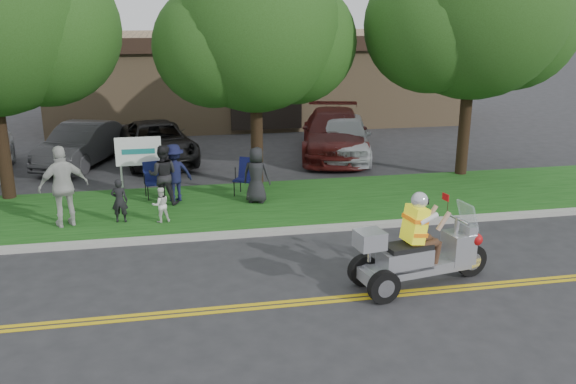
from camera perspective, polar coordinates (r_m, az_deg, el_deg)
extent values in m
plane|color=#28282B|center=(11.73, -0.27, -9.30)|extent=(120.00, 120.00, 0.00)
cube|color=gold|center=(11.22, 0.28, -10.56)|extent=(60.00, 0.10, 0.01)
cube|color=gold|center=(11.36, 0.12, -10.19)|extent=(60.00, 0.10, 0.01)
cube|color=#A8A89E|center=(14.47, -2.51, -3.81)|extent=(60.00, 0.25, 0.12)
cube|color=#164412|center=(16.48, -3.61, -1.22)|extent=(60.00, 4.00, 0.10)
cube|color=#9E7F5B|center=(29.78, -3.29, 10.80)|extent=(18.00, 8.00, 4.00)
cube|color=black|center=(25.64, -2.11, 13.64)|extent=(18.00, 0.30, 0.60)
sphere|color=#214714|center=(17.94, -21.88, 13.89)|extent=(4.05, 4.05, 4.05)
cylinder|color=#332114|center=(17.98, -2.97, 7.05)|extent=(0.36, 0.36, 4.20)
sphere|color=#214714|center=(17.72, -3.10, 15.20)|extent=(4.80, 4.80, 4.80)
sphere|color=#214714|center=(18.23, 0.64, 13.86)|extent=(3.60, 3.60, 3.60)
sphere|color=#214714|center=(17.42, -7.00, 13.34)|extent=(3.36, 3.36, 3.36)
cylinder|color=#332114|center=(19.71, 16.36, 8.10)|extent=(0.36, 0.36, 4.76)
sphere|color=#214714|center=(19.51, 17.09, 16.50)|extent=(5.60, 5.60, 5.60)
sphere|color=#214714|center=(20.45, 20.16, 14.78)|extent=(4.20, 4.20, 4.20)
sphere|color=#214714|center=(18.73, 13.29, 14.96)|extent=(3.92, 3.92, 3.92)
cylinder|color=silver|center=(17.63, -15.27, 1.10)|extent=(0.06, 0.06, 1.10)
cylinder|color=silver|center=(17.57, -12.02, 1.28)|extent=(0.06, 0.06, 1.10)
cube|color=white|center=(17.40, -13.83, 3.72)|extent=(1.25, 0.06, 0.80)
cylinder|color=black|center=(12.79, 16.73, -6.13)|extent=(0.68, 0.27, 0.66)
cylinder|color=black|center=(11.34, 8.97, -8.78)|extent=(0.64, 0.27, 0.62)
cylinder|color=black|center=(11.96, 7.06, -7.27)|extent=(0.64, 0.27, 0.62)
cube|color=#ADAEB7|center=(12.10, 12.15, -6.89)|extent=(2.16, 0.88, 0.20)
cube|color=#ADAEB7|center=(11.84, 10.87, -6.14)|extent=(1.07, 0.68, 0.39)
cube|color=black|center=(11.78, 11.16, -5.06)|extent=(0.95, 0.62, 0.11)
cube|color=#ADAEB7|center=(12.48, 15.65, -4.99)|extent=(0.58, 0.61, 0.61)
cube|color=silver|center=(12.35, 16.46, -2.11)|extent=(0.30, 0.54, 0.54)
cube|color=#ADAEB7|center=(11.28, 7.66, -4.44)|extent=(0.57, 0.55, 0.33)
sphere|color=#B20C0F|center=(12.44, 17.08, -4.19)|extent=(0.24, 0.24, 0.24)
cube|color=#FFFE1A|center=(11.69, 11.79, -2.96)|extent=(0.45, 0.50, 0.72)
sphere|color=silver|center=(11.58, 12.20, -0.76)|extent=(0.32, 0.32, 0.32)
cylinder|color=black|center=(17.05, -5.06, 0.30)|extent=(0.03, 0.03, 0.43)
cylinder|color=black|center=(16.86, -3.61, 0.15)|extent=(0.03, 0.03, 0.43)
cylinder|color=black|center=(17.42, -4.47, 0.69)|extent=(0.03, 0.03, 0.43)
cylinder|color=black|center=(17.24, -3.05, 0.54)|extent=(0.03, 0.03, 0.43)
cube|color=#0D1040|center=(17.08, -4.06, 1.15)|extent=(0.71, 0.70, 0.04)
cube|color=#0D1040|center=(17.21, -3.77, 2.29)|extent=(0.55, 0.41, 0.58)
cylinder|color=black|center=(17.04, -12.95, -0.12)|extent=(0.03, 0.03, 0.41)
cylinder|color=black|center=(17.11, -11.48, 0.05)|extent=(0.03, 0.03, 0.41)
cylinder|color=black|center=(17.43, -13.18, 0.25)|extent=(0.03, 0.03, 0.41)
cylinder|color=black|center=(17.50, -11.74, 0.41)|extent=(0.03, 0.03, 0.41)
cube|color=#10154B|center=(17.21, -12.38, 0.83)|extent=(0.59, 0.56, 0.04)
cube|color=#10154B|center=(17.35, -12.57, 1.91)|extent=(0.53, 0.25, 0.55)
imported|color=black|center=(16.50, -11.61, 1.58)|extent=(0.88, 0.74, 1.61)
imported|color=beige|center=(15.44, -20.26, 0.50)|extent=(1.25, 0.88, 1.98)
imported|color=#141637|center=(16.72, -10.60, 1.77)|extent=(1.16, 0.92, 1.57)
imported|color=black|center=(16.34, -2.98, 1.60)|extent=(0.88, 0.74, 1.52)
imported|color=black|center=(15.42, -15.49, -0.78)|extent=(0.43, 0.30, 1.10)
imported|color=white|center=(15.22, -11.82, -1.18)|extent=(0.50, 0.43, 0.88)
imported|color=#2C2C2E|center=(21.89, -18.73, 4.25)|extent=(2.92, 4.55, 1.42)
imported|color=black|center=(21.66, -12.18, 4.56)|extent=(3.11, 5.20, 1.35)
imported|color=#491311|center=(22.10, 4.34, 5.49)|extent=(3.50, 5.95, 1.62)
imported|color=#B9BBC1|center=(21.70, 5.24, 5.19)|extent=(3.00, 4.94, 1.57)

